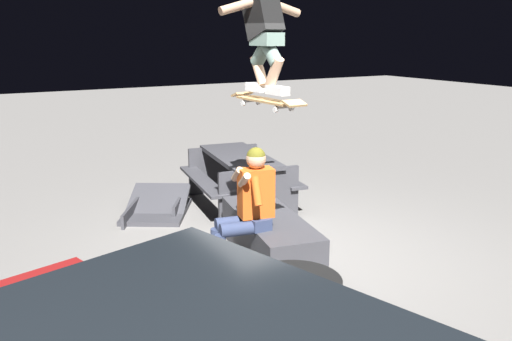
% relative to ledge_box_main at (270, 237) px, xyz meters
% --- Properties ---
extents(ground_plane, '(40.00, 40.00, 0.00)m').
position_rel_ledge_box_main_xyz_m(ground_plane, '(-0.12, -0.19, -0.24)').
color(ground_plane, slate).
extents(ledge_box_main, '(1.79, 0.92, 0.48)m').
position_rel_ledge_box_main_xyz_m(ledge_box_main, '(0.00, 0.00, 0.00)').
color(ledge_box_main, '#38383D').
rests_on(ledge_box_main, ground).
extents(person_sitting_on_ledge, '(0.60, 0.78, 1.32)m').
position_rel_ledge_box_main_xyz_m(person_sitting_on_ledge, '(-0.22, 0.41, 0.49)').
color(person_sitting_on_ledge, '#2D3856').
rests_on(person_sitting_on_ledge, ground).
extents(skateboard, '(1.03, 0.25, 0.13)m').
position_rel_ledge_box_main_xyz_m(skateboard, '(-0.32, 0.24, 1.54)').
color(skateboard, '#AD8451').
extents(skater_airborne, '(0.62, 0.89, 1.12)m').
position_rel_ledge_box_main_xyz_m(skater_airborne, '(-0.26, 0.24, 2.23)').
color(skater_airborne, white).
extents(kicker_ramp, '(1.34, 1.25, 0.39)m').
position_rel_ledge_box_main_xyz_m(kicker_ramp, '(2.06, 0.57, -0.18)').
color(kicker_ramp, '#38383D').
rests_on(kicker_ramp, ground).
extents(picnic_table_back, '(1.88, 1.58, 0.75)m').
position_rel_ledge_box_main_xyz_m(picnic_table_back, '(1.82, -0.60, 0.26)').
color(picnic_table_back, '#38383D').
rests_on(picnic_table_back, ground).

